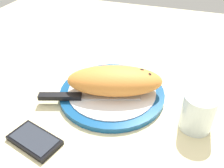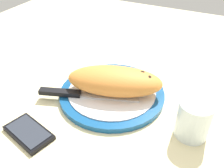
{
  "view_description": "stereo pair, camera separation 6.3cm",
  "coord_description": "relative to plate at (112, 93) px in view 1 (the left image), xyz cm",
  "views": [
    {
      "loc": [
        -16.72,
        47.99,
        40.23
      ],
      "look_at": [
        0.0,
        0.0,
        3.69
      ],
      "focal_mm": 39.34,
      "sensor_mm": 36.0,
      "label": 1
    },
    {
      "loc": [
        -22.48,
        45.58,
        40.23
      ],
      "look_at": [
        0.0,
        0.0,
        3.69
      ],
      "focal_mm": 39.34,
      "sensor_mm": 36.0,
      "label": 2
    }
  ],
  "objects": [
    {
      "name": "calzone",
      "position": [
        -0.75,
        -0.11,
        4.13
      ],
      "size": [
        25.97,
        17.21,
        6.48
      ],
      "color": "orange",
      "rests_on": "plate"
    },
    {
      "name": "smartphone",
      "position": [
        10.18,
        20.34,
        -0.24
      ],
      "size": [
        12.26,
        8.75,
        1.16
      ],
      "color": "black",
      "rests_on": "ground_plane"
    },
    {
      "name": "plate",
      "position": [
        0.0,
        0.0,
        0.0
      ],
      "size": [
        27.28,
        27.28,
        1.69
      ],
      "color": "navy",
      "rests_on": "ground_plane"
    },
    {
      "name": "water_glass",
      "position": [
        -21.3,
        4.6,
        2.93
      ],
      "size": [
        7.1,
        7.1,
        8.55
      ],
      "color": "silver",
      "rests_on": "ground_plane"
    },
    {
      "name": "fork",
      "position": [
        4.07,
        -6.47,
        1.08
      ],
      "size": [
        15.16,
        2.76,
        0.4
      ],
      "color": "silver",
      "rests_on": "plate"
    },
    {
      "name": "knife",
      "position": [
        7.86,
        6.23,
        1.38
      ],
      "size": [
        24.59,
        10.0,
        1.2
      ],
      "color": "silver",
      "rests_on": "plate"
    },
    {
      "name": "ground_plane",
      "position": [
        0.0,
        0.0,
        -2.3
      ],
      "size": [
        150.0,
        150.0,
        3.0
      ],
      "primitive_type": "cube",
      "color": "beige"
    }
  ]
}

